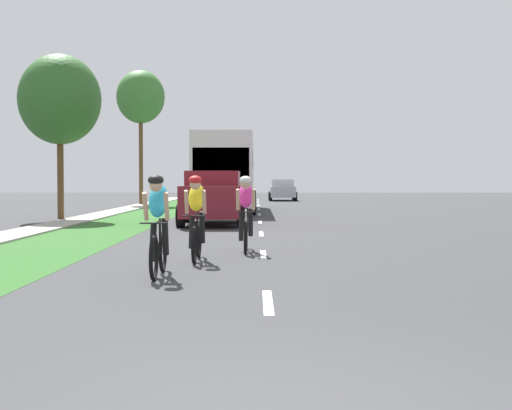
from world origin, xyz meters
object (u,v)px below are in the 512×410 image
(cyclist_distant, at_px, (247,213))
(bus_white, at_px, (228,170))
(sedan_silver, at_px, (284,190))
(street_tree_near, at_px, (61,100))
(suv_maroon, at_px, (215,196))
(cyclist_lead, at_px, (159,224))
(street_tree_far, at_px, (142,98))
(cyclist_trailing, at_px, (198,217))

(cyclist_distant, relative_size, bus_white, 0.15)
(sedan_silver, height_order, street_tree_near, street_tree_near)
(suv_maroon, height_order, street_tree_near, street_tree_near)
(cyclist_lead, distance_m, street_tree_far, 32.94)
(bus_white, xyz_separation_m, street_tree_far, (-5.47, 8.76, 4.41))
(sedan_silver, bearing_deg, cyclist_trailing, -94.41)
(cyclist_lead, bearing_deg, street_tree_far, 99.48)
(cyclist_distant, bearing_deg, cyclist_trailing, -117.63)
(bus_white, bearing_deg, cyclist_distant, -86.53)
(cyclist_lead, height_order, suv_maroon, suv_maroon)
(cyclist_distant, relative_size, street_tree_far, 0.21)
(suv_maroon, height_order, street_tree_far, street_tree_far)
(cyclist_distant, height_order, street_tree_near, street_tree_near)
(cyclist_distant, bearing_deg, bus_white, 93.47)
(cyclist_lead, distance_m, suv_maroon, 12.97)
(suv_maroon, xyz_separation_m, bus_white, (0.03, 10.29, 1.03))
(suv_maroon, relative_size, street_tree_near, 0.76)
(cyclist_lead, xyz_separation_m, sedan_silver, (3.43, 41.16, -0.04))
(cyclist_trailing, distance_m, street_tree_near, 15.78)
(cyclist_trailing, bearing_deg, suv_maroon, 91.69)
(cyclist_lead, distance_m, cyclist_distant, 4.05)
(cyclist_lead, bearing_deg, sedan_silver, 85.24)
(cyclist_trailing, bearing_deg, bus_white, 90.79)
(suv_maroon, relative_size, bus_white, 0.41)
(street_tree_near, bearing_deg, suv_maroon, -27.96)
(cyclist_lead, xyz_separation_m, cyclist_distant, (1.30, 3.83, 0.00))
(cyclist_lead, height_order, cyclist_distant, same)
(cyclist_trailing, bearing_deg, street_tree_near, 114.18)
(cyclist_lead, distance_m, bus_white, 23.28)
(cyclist_distant, bearing_deg, sedan_silver, 86.74)
(cyclist_trailing, relative_size, street_tree_far, 0.21)
(cyclist_trailing, relative_size, suv_maroon, 0.37)
(bus_white, bearing_deg, cyclist_lead, -90.31)
(suv_maroon, distance_m, bus_white, 10.34)
(street_tree_near, height_order, street_tree_far, street_tree_far)
(sedan_silver, bearing_deg, cyclist_distant, -93.26)
(cyclist_trailing, distance_m, cyclist_distant, 1.91)
(cyclist_distant, bearing_deg, suv_maroon, 97.52)
(suv_maroon, height_order, sedan_silver, suv_maroon)
(suv_maroon, bearing_deg, street_tree_far, 105.95)
(street_tree_near, bearing_deg, cyclist_lead, -70.02)
(cyclist_lead, height_order, sedan_silver, cyclist_lead)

